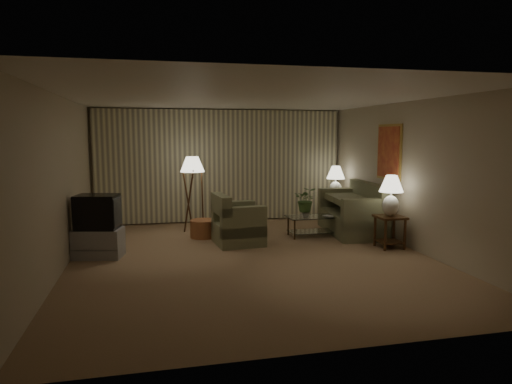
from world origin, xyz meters
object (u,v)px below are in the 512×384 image
sofa (351,213)px  floor_lamp (193,192)px  side_table_near (390,226)px  side_table_far (335,206)px  table_lamp_far (336,179)px  coffee_table (313,223)px  vase (306,213)px  crt_tv (97,212)px  table_lamp_near (391,192)px  ottoman (204,229)px  armchair (238,224)px  tv_cabinet (99,243)px

sofa → floor_lamp: (-3.27, 1.01, 0.42)m
side_table_near → side_table_far: (0.00, 2.60, -0.01)m
side_table_far → table_lamp_far: 0.65m
table_lamp_far → floor_lamp: 3.43m
coffee_table → sofa: bearing=6.3°
side_table_near → table_lamp_far: table_lamp_far is taller
vase → crt_tv: bearing=-169.5°
table_lamp_near → side_table_near: bearing=0.0°
table_lamp_near → vase: (-1.21, 1.25, -0.55)m
side_table_near → ottoman: (-3.28, 1.64, -0.22)m
armchair → ottoman: (-0.59, 0.70, -0.20)m
tv_cabinet → crt_tv: crt_tv is taller
coffee_table → floor_lamp: bearing=154.9°
table_lamp_far → crt_tv: table_lamp_far is taller
table_lamp_near → vase: 1.82m
side_table_far → ottoman: 3.42m
sofa → tv_cabinet: (-5.05, -0.84, -0.18)m
table_lamp_far → tv_cabinet: size_ratio=0.86×
table_lamp_far → table_lamp_near: bearing=-90.0°
coffee_table → ottoman: size_ratio=1.96×
coffee_table → side_table_far: bearing=51.9°
table_lamp_near → crt_tv: table_lamp_near is taller
table_lamp_far → tv_cabinet: table_lamp_far is taller
armchair → table_lamp_far: (2.68, 1.66, 0.66)m
side_table_near → tv_cabinet: side_table_near is taller
sofa → coffee_table: sofa is taller
side_table_near → vase: side_table_near is taller
crt_tv → sofa: bearing=21.6°
side_table_near → ottoman: 3.67m
crt_tv → floor_lamp: size_ratio=0.47×
side_table_far → table_lamp_near: 2.68m
side_table_far → tv_cabinet: 5.61m
side_table_near → coffee_table: size_ratio=0.57×
floor_lamp → vase: 2.50m
ottoman → tv_cabinet: bearing=-149.5°
side_table_near → crt_tv: bearing=174.4°
table_lamp_near → side_table_far: bearing=90.0°
armchair → sofa: bearing=-86.3°
side_table_near → table_lamp_near: 0.64m
side_table_far → coffee_table: side_table_far is taller
vase → armchair: bearing=-168.2°
floor_lamp → ottoman: size_ratio=3.00×
side_table_far → table_lamp_far: bearing=90.0°
side_table_far → coffee_table: 1.72m
table_lamp_near → table_lamp_far: table_lamp_near is taller
table_lamp_near → floor_lamp: bearing=145.4°
side_table_far → crt_tv: size_ratio=0.78×
side_table_far → vase: (-1.21, -1.35, 0.10)m
tv_cabinet → table_lamp_far: bearing=34.1°
side_table_far → armchair: bearing=-148.3°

